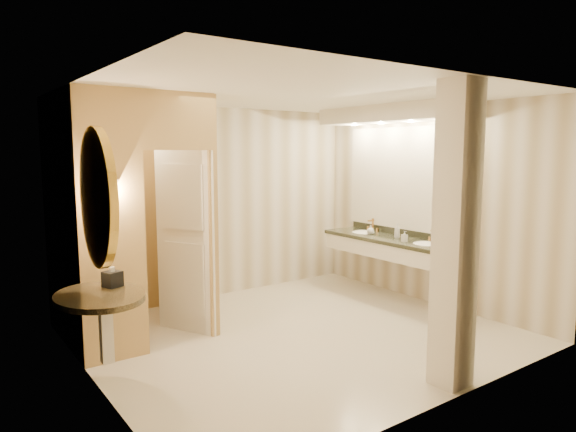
% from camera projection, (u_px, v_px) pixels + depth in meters
% --- Properties ---
extents(floor, '(4.50, 4.50, 0.00)m').
position_uv_depth(floor, '(299.00, 334.00, 5.89)').
color(floor, beige).
rests_on(floor, ground).
extents(ceiling, '(4.50, 4.50, 0.00)m').
position_uv_depth(ceiling, '(300.00, 94.00, 5.55)').
color(ceiling, white).
rests_on(ceiling, wall_back).
extents(wall_back, '(4.50, 0.02, 2.70)m').
position_uv_depth(wall_back, '(215.00, 203.00, 7.33)').
color(wall_back, beige).
rests_on(wall_back, floor).
extents(wall_front, '(4.50, 0.02, 2.70)m').
position_uv_depth(wall_front, '(449.00, 244.00, 4.11)').
color(wall_front, beige).
rests_on(wall_front, floor).
extents(wall_left, '(0.02, 4.00, 2.70)m').
position_uv_depth(wall_left, '(91.00, 238.00, 4.41)').
color(wall_left, beige).
rests_on(wall_left, floor).
extents(wall_right, '(0.02, 4.00, 2.70)m').
position_uv_depth(wall_right, '(430.00, 205.00, 7.02)').
color(wall_right, beige).
rests_on(wall_right, floor).
extents(toilet_closet, '(1.50, 1.55, 2.70)m').
position_uv_depth(toilet_closet, '(169.00, 213.00, 5.84)').
color(toilet_closet, '#D8B871').
rests_on(toilet_closet, floor).
extents(wall_sconce, '(0.14, 0.14, 0.42)m').
position_uv_depth(wall_sconce, '(112.00, 189.00, 4.90)').
color(wall_sconce, '#B37C39').
rests_on(wall_sconce, toilet_closet).
extents(vanity, '(0.75, 2.37, 2.09)m').
position_uv_depth(vanity, '(395.00, 184.00, 7.15)').
color(vanity, white).
rests_on(vanity, floor).
extents(console_shelf, '(0.92, 0.92, 1.91)m').
position_uv_depth(console_shelf, '(99.00, 240.00, 4.35)').
color(console_shelf, black).
rests_on(console_shelf, floor).
extents(pillar, '(0.30, 0.30, 2.70)m').
position_uv_depth(pillar, '(455.00, 237.00, 4.47)').
color(pillar, white).
rests_on(pillar, floor).
extents(tissue_box, '(0.18, 0.18, 0.14)m').
position_uv_depth(tissue_box, '(112.00, 279.00, 4.62)').
color(tissue_box, black).
rests_on(tissue_box, console_shelf).
extents(toilet, '(0.43, 0.72, 0.73)m').
position_uv_depth(toilet, '(110.00, 303.00, 5.88)').
color(toilet, white).
rests_on(toilet, floor).
extents(soap_bottle_a, '(0.08, 0.08, 0.15)m').
position_uv_depth(soap_bottle_a, '(404.00, 236.00, 6.89)').
color(soap_bottle_a, beige).
rests_on(soap_bottle_a, vanity).
extents(soap_bottle_b, '(0.13, 0.13, 0.13)m').
position_uv_depth(soap_bottle_b, '(371.00, 230.00, 7.52)').
color(soap_bottle_b, silver).
rests_on(soap_bottle_b, vanity).
extents(soap_bottle_c, '(0.10, 0.10, 0.21)m').
position_uv_depth(soap_bottle_c, '(397.00, 231.00, 7.18)').
color(soap_bottle_c, '#C6B28C').
rests_on(soap_bottle_c, vanity).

